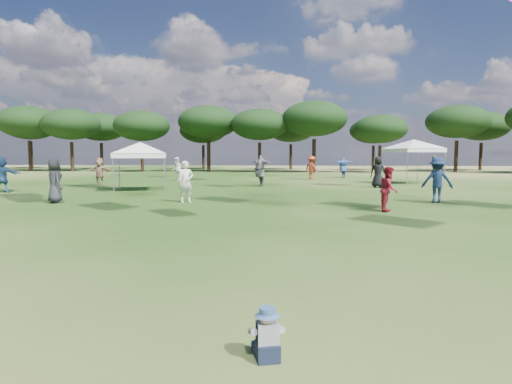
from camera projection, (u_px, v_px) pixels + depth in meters
tree_line at (305, 123)px, 48.39m from camera, size 108.78×17.63×7.77m
tent_left at (140, 145)px, 23.24m from camera, size 5.35×5.35×2.94m
tent_right at (414, 141)px, 28.50m from camera, size 5.60×5.60×3.26m
toddler at (267, 336)px, 4.22m from camera, size 0.39×0.42×0.53m
festival_crowd at (272, 172)px, 25.77m from camera, size 30.66×22.23×1.91m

